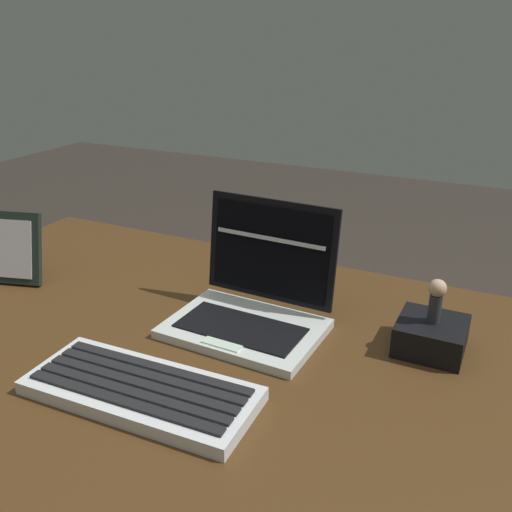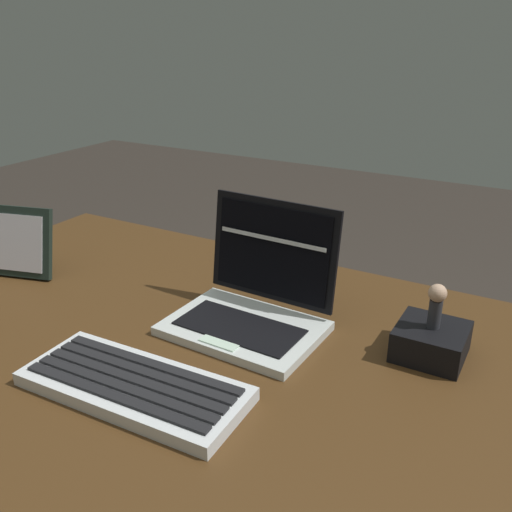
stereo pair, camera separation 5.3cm
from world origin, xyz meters
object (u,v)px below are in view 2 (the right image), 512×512
external_keyboard (134,386)px  figurine_stand (431,341)px  figurine (436,303)px  photo_frame (18,242)px  laptop_front (253,303)px

external_keyboard → figurine_stand: 0.46m
external_keyboard → figurine_stand: bearing=41.7°
figurine_stand → figurine: size_ratio=1.44×
figurine_stand → external_keyboard: bearing=-138.3°
figurine_stand → photo_frame: bearing=-172.6°
photo_frame → figurine_stand: size_ratio=1.49×
figurine_stand → figurine: (0.00, 0.00, 0.07)m
photo_frame → figurine_stand: bearing=7.4°
laptop_front → figurine: 0.30m
figurine_stand → figurine: figurine is taller
external_keyboard → photo_frame: (-0.48, 0.20, 0.06)m
laptop_front → external_keyboard: bearing=-101.4°
laptop_front → figurine: size_ratio=3.58×
external_keyboard → photo_frame: 0.52m
external_keyboard → figurine_stand: figurine_stand is taller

